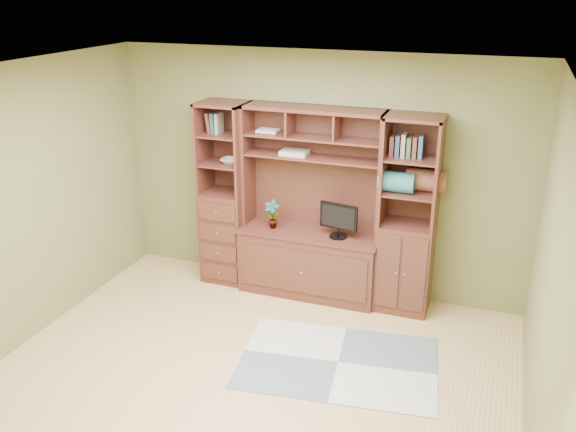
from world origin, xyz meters
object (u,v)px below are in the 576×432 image
at_px(center_hutch, 310,206).
at_px(left_tower, 225,194).
at_px(right_tower, 408,217).
at_px(monitor, 339,214).

distance_m(center_hutch, left_tower, 1.00).
bearing_deg(left_tower, right_tower, 0.00).
distance_m(center_hutch, monitor, 0.33).
bearing_deg(monitor, left_tower, -173.09).
height_order(center_hutch, right_tower, same).
bearing_deg(monitor, right_tower, 16.27).
relative_size(left_tower, right_tower, 1.00).
height_order(left_tower, monitor, left_tower).
distance_m(left_tower, right_tower, 2.02).
bearing_deg(right_tower, monitor, -173.87).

